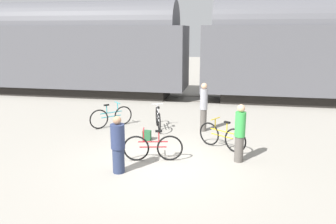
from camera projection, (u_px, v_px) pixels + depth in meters
name	position (u px, v px, depth m)	size (l,w,h in m)	color
ground_plane	(158.00, 163.00, 9.33)	(80.00, 80.00, 0.00)	gray
freight_train	(194.00, 48.00, 17.57)	(27.34, 2.82, 5.29)	black
rail_near	(192.00, 101.00, 17.55)	(39.34, 0.07, 0.01)	#4C4238
rail_far	(195.00, 96.00, 18.92)	(39.34, 0.07, 0.01)	#4C4238
bicycle_teal	(111.00, 117.00, 12.83)	(1.31, 1.29, 0.95)	black
bicycle_maroon	(153.00, 147.00, 9.44)	(1.71, 0.49, 0.95)	black
bicycle_yellow	(222.00, 136.00, 10.43)	(1.51, 0.99, 0.96)	black
bicycle_silver	(158.00, 119.00, 12.54)	(0.59, 1.67, 0.94)	black
person_in_green	(240.00, 133.00, 9.26)	(0.30, 0.30, 1.69)	#514C47
person_in_grey	(204.00, 107.00, 12.15)	(0.28, 0.28, 1.83)	#514C47
person_in_navy	(118.00, 145.00, 8.57)	(0.37, 0.37, 1.55)	#283351
backpack	(147.00, 135.00, 11.29)	(0.28, 0.20, 0.34)	#235633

